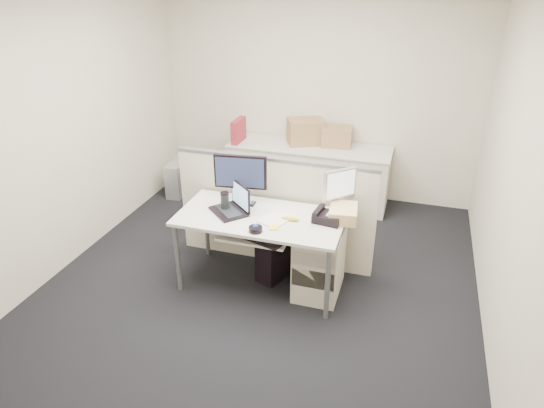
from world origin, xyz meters
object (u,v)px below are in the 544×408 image
(monitor_main, at_px, (241,180))
(laptop, at_px, (228,200))
(desk, at_px, (261,222))
(desk_phone, at_px, (328,218))

(monitor_main, bearing_deg, laptop, -112.13)
(desk, relative_size, laptop, 4.38)
(monitor_main, xyz_separation_m, laptop, (-0.05, -0.20, -0.12))
(desk, xyz_separation_m, laptop, (-0.30, -0.02, 0.19))
(laptop, height_order, desk_phone, laptop)
(laptop, bearing_deg, desk, 46.14)
(monitor_main, height_order, laptop, monitor_main)
(monitor_main, bearing_deg, desk, -43.85)
(desk_phone, bearing_deg, desk, -164.69)
(monitor_main, distance_m, desk_phone, 0.88)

